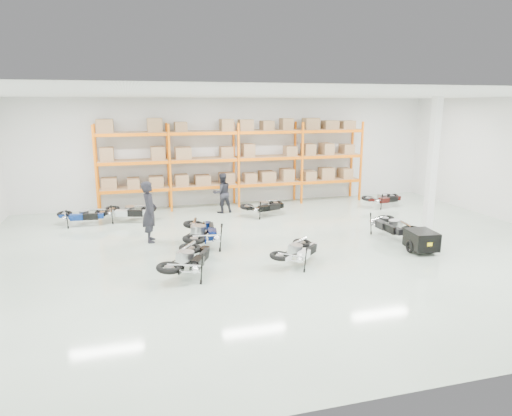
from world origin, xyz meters
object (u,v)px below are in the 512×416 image
object	(u,v)px
moto_back_d	(383,196)
person_back	(222,193)
moto_back_c	(264,204)
moto_back_b	(128,208)
person_left	(149,212)
moto_black_far_left	(189,254)
trailer	(421,240)
moto_back_a	(82,212)
moto_touring_right	(392,222)
moto_silver_left	(298,247)
moto_blue_centre	(202,228)

from	to	relation	value
moto_back_d	person_back	bearing A→B (deg)	73.81
moto_back_c	moto_back_d	xyz separation A→B (m)	(5.27, 0.14, -0.01)
moto_back_b	person_left	bearing A→B (deg)	-148.38
moto_back_d	person_back	size ratio (longest dim) A/B	0.98
moto_black_far_left	trailer	world-z (taller)	moto_black_far_left
moto_back_d	moto_back_b	bearing A→B (deg)	78.79
moto_back_a	person_left	xyz separation A→B (m)	(2.24, -2.67, 0.49)
moto_back_a	moto_back_d	distance (m)	11.93
moto_touring_right	moto_back_b	distance (m)	9.35
person_back	moto_back_c	bearing A→B (deg)	136.43
moto_back_c	person_back	size ratio (longest dim) A/B	1.00
moto_silver_left	moto_back_a	world-z (taller)	moto_silver_left
trailer	person_back	distance (m)	7.97
moto_blue_centre	moto_back_a	size ratio (longest dim) A/B	1.26
moto_silver_left	moto_back_c	xyz separation A→B (m)	(0.69, 5.52, -0.00)
moto_blue_centre	moto_back_b	xyz separation A→B (m)	(-2.13, 3.79, -0.10)
trailer	moto_back_d	distance (m)	6.03
trailer	person_left	size ratio (longest dim) A/B	0.80
moto_back_b	moto_back_c	world-z (taller)	moto_back_b
person_back	moto_back_b	bearing A→B (deg)	-2.56
moto_blue_centre	moto_touring_right	world-z (taller)	moto_blue_centre
moto_black_far_left	moto_back_d	bearing A→B (deg)	-120.71
moto_back_b	moto_back_d	size ratio (longest dim) A/B	1.06
moto_silver_left	moto_back_b	bearing A→B (deg)	-6.92
trailer	moto_back_c	xyz separation A→B (m)	(-3.17, 5.51, 0.11)
trailer	moto_back_a	xyz separation A→B (m)	(-9.83, 5.91, 0.11)
moto_back_d	trailer	bearing A→B (deg)	150.40
moto_black_far_left	moto_back_c	world-z (taller)	moto_black_far_left
moto_back_c	person_left	bearing A→B (deg)	102.26
moto_silver_left	moto_touring_right	xyz separation A→B (m)	(3.85, 1.62, 0.04)
moto_silver_left	moto_back_a	size ratio (longest dim) A/B	1.02
moto_blue_centre	moto_back_d	size ratio (longest dim) A/B	1.26
moto_back_b	moto_back_c	xyz separation A→B (m)	(5.07, -0.51, -0.02)
moto_blue_centre	moto_black_far_left	size ratio (longest dim) A/B	1.08
person_left	moto_back_a	bearing A→B (deg)	41.10
person_left	person_back	size ratio (longest dim) A/B	1.21
moto_touring_right	moto_black_far_left	bearing A→B (deg)	-166.67
moto_back_a	person_back	bearing A→B (deg)	-78.15
moto_black_far_left	person_back	bearing A→B (deg)	-81.71
moto_silver_left	moto_touring_right	world-z (taller)	moto_touring_right
moto_touring_right	moto_back_d	world-z (taller)	moto_touring_right
moto_silver_left	moto_black_far_left	bearing A→B (deg)	47.28
person_left	trailer	bearing A→B (deg)	-112.04
moto_touring_right	moto_back_c	distance (m)	5.03
moto_blue_centre	moto_black_far_left	world-z (taller)	moto_blue_centre
trailer	moto_black_far_left	bearing A→B (deg)	-173.95
moto_touring_right	moto_back_b	size ratio (longest dim) A/B	1.05
moto_back_d	moto_back_c	bearing A→B (deg)	82.39
moto_touring_right	moto_back_b	bearing A→B (deg)	151.65
moto_blue_centre	person_back	world-z (taller)	person_back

